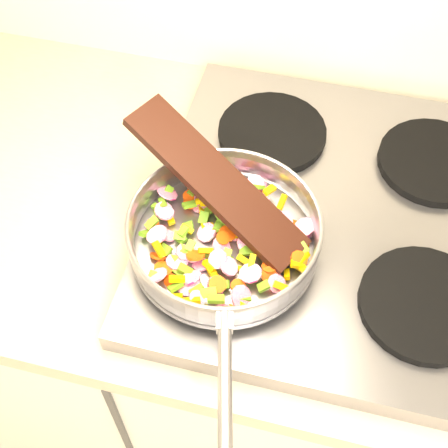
# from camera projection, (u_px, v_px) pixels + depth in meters

# --- Properties ---
(cooktop) EXTENTS (0.60, 0.60, 0.04)m
(cooktop) POSITION_uv_depth(u_px,v_px,m) (338.00, 220.00, 1.02)
(cooktop) COLOR #939399
(cooktop) RESTS_ON counter_top
(grate_fl) EXTENTS (0.19, 0.19, 0.02)m
(grate_fl) POSITION_uv_depth(u_px,v_px,m) (235.00, 264.00, 0.94)
(grate_fl) COLOR black
(grate_fl) RESTS_ON cooktop
(grate_fr) EXTENTS (0.19, 0.19, 0.02)m
(grate_fr) POSITION_uv_depth(u_px,v_px,m) (424.00, 304.00, 0.90)
(grate_fr) COLOR black
(grate_fr) RESTS_ON cooktop
(grate_bl) EXTENTS (0.19, 0.19, 0.02)m
(grate_bl) POSITION_uv_depth(u_px,v_px,m) (272.00, 133.00, 1.09)
(grate_bl) COLOR black
(grate_bl) RESTS_ON cooktop
(grate_br) EXTENTS (0.19, 0.19, 0.02)m
(grate_br) POSITION_uv_depth(u_px,v_px,m) (434.00, 162.00, 1.05)
(grate_br) COLOR black
(grate_br) RESTS_ON cooktop
(saute_pan) EXTENTS (0.33, 0.49, 0.06)m
(saute_pan) POSITION_uv_depth(u_px,v_px,m) (224.00, 234.00, 0.92)
(saute_pan) COLOR #9E9EA5
(saute_pan) RESTS_ON grate_fl
(vegetable_heap) EXTENTS (0.26, 0.27, 0.05)m
(vegetable_heap) POSITION_uv_depth(u_px,v_px,m) (224.00, 236.00, 0.93)
(vegetable_heap) COLOR #DE156D
(vegetable_heap) RESTS_ON saute_pan
(wooden_spatula) EXTENTS (0.31, 0.21, 0.12)m
(wooden_spatula) POSITION_uv_depth(u_px,v_px,m) (216.00, 182.00, 0.92)
(wooden_spatula) COLOR black
(wooden_spatula) RESTS_ON saute_pan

